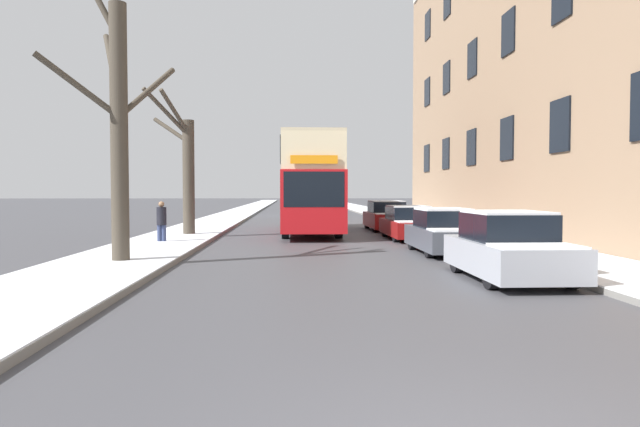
{
  "coord_description": "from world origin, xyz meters",
  "views": [
    {
      "loc": [
        -1.39,
        -3.72,
        1.97
      ],
      "look_at": [
        -0.33,
        17.85,
        1.13
      ],
      "focal_mm": 32.0,
      "sensor_mm": 36.0,
      "label": 1
    }
  ],
  "objects_px": {
    "bare_tree_left_1": "(186,170)",
    "pedestrian_left_sidewalk": "(162,221)",
    "bare_tree_left_0": "(118,124)",
    "parked_car_3": "(387,217)",
    "parked_car_0": "(509,248)",
    "double_decker_bus": "(310,180)",
    "oncoming_van": "(298,200)",
    "parked_car_2": "(409,224)",
    "parked_car_1": "(444,233)"
  },
  "relations": [
    {
      "from": "pedestrian_left_sidewalk",
      "to": "parked_car_2",
      "type": "bearing_deg",
      "value": -164.37
    },
    {
      "from": "bare_tree_left_0",
      "to": "bare_tree_left_1",
      "type": "bearing_deg",
      "value": 89.59
    },
    {
      "from": "parked_car_2",
      "to": "pedestrian_left_sidewalk",
      "type": "bearing_deg",
      "value": -166.14
    },
    {
      "from": "parked_car_0",
      "to": "parked_car_1",
      "type": "height_order",
      "value": "parked_car_0"
    },
    {
      "from": "double_decker_bus",
      "to": "bare_tree_left_0",
      "type": "bearing_deg",
      "value": -114.9
    },
    {
      "from": "bare_tree_left_0",
      "to": "bare_tree_left_1",
      "type": "xyz_separation_m",
      "value": [
        0.07,
        9.26,
        -0.88
      ]
    },
    {
      "from": "bare_tree_left_0",
      "to": "parked_car_0",
      "type": "bearing_deg",
      "value": -17.15
    },
    {
      "from": "bare_tree_left_0",
      "to": "pedestrian_left_sidewalk",
      "type": "relative_size",
      "value": 5.03
    },
    {
      "from": "parked_car_0",
      "to": "pedestrian_left_sidewalk",
      "type": "height_order",
      "value": "pedestrian_left_sidewalk"
    },
    {
      "from": "bare_tree_left_1",
      "to": "parked_car_2",
      "type": "xyz_separation_m",
      "value": [
        9.32,
        -1.28,
        -2.24
      ]
    },
    {
      "from": "bare_tree_left_0",
      "to": "parked_car_3",
      "type": "distance_m",
      "value": 16.7
    },
    {
      "from": "parked_car_1",
      "to": "oncoming_van",
      "type": "distance_m",
      "value": 28.77
    },
    {
      "from": "parked_car_1",
      "to": "parked_car_3",
      "type": "bearing_deg",
      "value": 90.0
    },
    {
      "from": "oncoming_van",
      "to": "parked_car_2",
      "type": "bearing_deg",
      "value": -79.33
    },
    {
      "from": "double_decker_bus",
      "to": "oncoming_van",
      "type": "distance_m",
      "value": 19.34
    },
    {
      "from": "bare_tree_left_0",
      "to": "parked_car_3",
      "type": "relative_size",
      "value": 1.76
    },
    {
      "from": "bare_tree_left_0",
      "to": "parked_car_3",
      "type": "xyz_separation_m",
      "value": [
        9.39,
        13.46,
        -3.06
      ]
    },
    {
      "from": "parked_car_0",
      "to": "parked_car_1",
      "type": "distance_m",
      "value": 5.42
    },
    {
      "from": "parked_car_3",
      "to": "oncoming_van",
      "type": "distance_m",
      "value": 18.03
    },
    {
      "from": "parked_car_2",
      "to": "pedestrian_left_sidewalk",
      "type": "distance_m",
      "value": 9.84
    },
    {
      "from": "parked_car_2",
      "to": "parked_car_3",
      "type": "xyz_separation_m",
      "value": [
        0.0,
        5.49,
        0.05
      ]
    },
    {
      "from": "bare_tree_left_0",
      "to": "parked_car_0",
      "type": "xyz_separation_m",
      "value": [
        9.39,
        -2.9,
        -3.06
      ]
    },
    {
      "from": "bare_tree_left_1",
      "to": "pedestrian_left_sidewalk",
      "type": "relative_size",
      "value": 3.83
    },
    {
      "from": "bare_tree_left_0",
      "to": "pedestrian_left_sidewalk",
      "type": "xyz_separation_m",
      "value": [
        -0.16,
        5.62,
        -2.87
      ]
    },
    {
      "from": "bare_tree_left_1",
      "to": "parked_car_1",
      "type": "distance_m",
      "value": 11.72
    },
    {
      "from": "parked_car_1",
      "to": "oncoming_van",
      "type": "relative_size",
      "value": 0.74
    },
    {
      "from": "oncoming_van",
      "to": "pedestrian_left_sidewalk",
      "type": "relative_size",
      "value": 3.38
    },
    {
      "from": "bare_tree_left_0",
      "to": "parked_car_2",
      "type": "distance_m",
      "value": 12.71
    },
    {
      "from": "parked_car_0",
      "to": "pedestrian_left_sidewalk",
      "type": "distance_m",
      "value": 12.8
    },
    {
      "from": "bare_tree_left_1",
      "to": "bare_tree_left_0",
      "type": "bearing_deg",
      "value": -90.41
    },
    {
      "from": "pedestrian_left_sidewalk",
      "to": "parked_car_0",
      "type": "bearing_deg",
      "value": 140.05
    },
    {
      "from": "bare_tree_left_0",
      "to": "pedestrian_left_sidewalk",
      "type": "height_order",
      "value": "bare_tree_left_0"
    },
    {
      "from": "parked_car_2",
      "to": "parked_car_1",
      "type": "bearing_deg",
      "value": -90.0
    },
    {
      "from": "parked_car_3",
      "to": "parked_car_0",
      "type": "bearing_deg",
      "value": -90.0
    },
    {
      "from": "bare_tree_left_0",
      "to": "parked_car_1",
      "type": "distance_m",
      "value": 10.2
    },
    {
      "from": "double_decker_bus",
      "to": "oncoming_van",
      "type": "xyz_separation_m",
      "value": [
        -0.35,
        19.3,
        -1.24
      ]
    },
    {
      "from": "double_decker_bus",
      "to": "oncoming_van",
      "type": "height_order",
      "value": "double_decker_bus"
    },
    {
      "from": "parked_car_0",
      "to": "oncoming_van",
      "type": "relative_size",
      "value": 0.73
    },
    {
      "from": "parked_car_1",
      "to": "bare_tree_left_0",
      "type": "bearing_deg",
      "value": -164.99
    },
    {
      "from": "bare_tree_left_0",
      "to": "pedestrian_left_sidewalk",
      "type": "bearing_deg",
      "value": 91.66
    },
    {
      "from": "bare_tree_left_1",
      "to": "parked_car_2",
      "type": "distance_m",
      "value": 9.67
    },
    {
      "from": "parked_car_3",
      "to": "pedestrian_left_sidewalk",
      "type": "xyz_separation_m",
      "value": [
        -9.55,
        -7.84,
        0.19
      ]
    },
    {
      "from": "bare_tree_left_1",
      "to": "pedestrian_left_sidewalk",
      "type": "height_order",
      "value": "bare_tree_left_1"
    },
    {
      "from": "pedestrian_left_sidewalk",
      "to": "parked_car_1",
      "type": "bearing_deg",
      "value": 163.79
    },
    {
      "from": "bare_tree_left_1",
      "to": "parked_car_3",
      "type": "xyz_separation_m",
      "value": [
        9.32,
        4.21,
        -2.19
      ]
    },
    {
      "from": "bare_tree_left_1",
      "to": "parked_car_2",
      "type": "height_order",
      "value": "bare_tree_left_1"
    },
    {
      "from": "double_decker_bus",
      "to": "pedestrian_left_sidewalk",
      "type": "bearing_deg",
      "value": -132.71
    },
    {
      "from": "parked_car_3",
      "to": "pedestrian_left_sidewalk",
      "type": "bearing_deg",
      "value": -140.61
    },
    {
      "from": "bare_tree_left_0",
      "to": "double_decker_bus",
      "type": "distance_m",
      "value": 12.92
    },
    {
      "from": "bare_tree_left_0",
      "to": "oncoming_van",
      "type": "relative_size",
      "value": 1.49
    }
  ]
}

